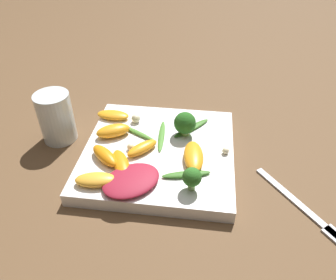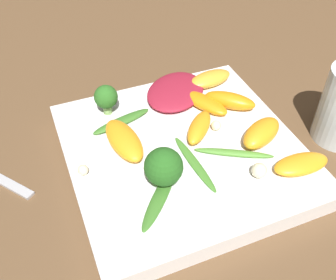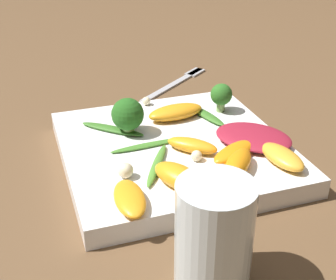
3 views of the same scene
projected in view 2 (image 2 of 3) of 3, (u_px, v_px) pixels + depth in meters
name	position (u px, v px, depth m)	size (l,w,h in m)	color
ground_plane	(182.00, 160.00, 0.48)	(2.40, 2.40, 0.00)	brown
plate	(182.00, 153.00, 0.47)	(0.27, 0.27, 0.02)	white
radicchio_leaf_0	(176.00, 91.00, 0.53)	(0.12, 0.12, 0.01)	maroon
orange_segment_0	(199.00, 127.00, 0.47)	(0.06, 0.06, 0.02)	orange
orange_segment_1	(204.00, 103.00, 0.51)	(0.05, 0.07, 0.01)	orange
orange_segment_2	(210.00, 79.00, 0.55)	(0.07, 0.04, 0.02)	#FCAD33
orange_segment_3	(124.00, 140.00, 0.46)	(0.04, 0.08, 0.02)	orange
orange_segment_4	(301.00, 164.00, 0.43)	(0.07, 0.03, 0.01)	orange
orange_segment_5	(230.00, 101.00, 0.51)	(0.07, 0.06, 0.02)	orange
orange_segment_6	(261.00, 133.00, 0.46)	(0.07, 0.06, 0.02)	orange
broccoli_floret_0	(106.00, 98.00, 0.49)	(0.03, 0.03, 0.04)	#84AD5B
broccoli_floret_1	(164.00, 167.00, 0.40)	(0.04, 0.04, 0.05)	#84AD5B
arugula_sprig_0	(234.00, 153.00, 0.45)	(0.08, 0.05, 0.01)	#518E33
arugula_sprig_1	(160.00, 198.00, 0.40)	(0.07, 0.08, 0.01)	#3D7528
arugula_sprig_2	(122.00, 121.00, 0.49)	(0.08, 0.03, 0.01)	#3D7528
arugula_sprig_3	(190.00, 164.00, 0.44)	(0.02, 0.09, 0.00)	#47842D
macadamia_nut_0	(259.00, 170.00, 0.42)	(0.02, 0.02, 0.02)	beige
macadamia_nut_1	(216.00, 125.00, 0.48)	(0.01, 0.01, 0.01)	beige
macadamia_nut_2	(82.00, 167.00, 0.43)	(0.01, 0.01, 0.01)	beige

